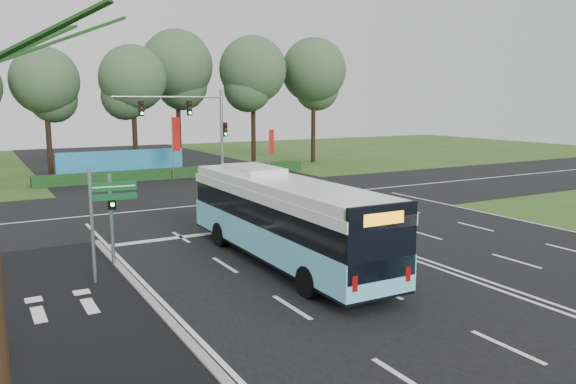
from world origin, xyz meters
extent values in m
plane|color=#31501A|center=(0.00, 0.00, 0.00)|extent=(120.00, 120.00, 0.00)
cube|color=black|center=(0.00, 0.00, 0.02)|extent=(20.00, 120.00, 0.04)
cube|color=black|center=(0.00, 12.00, 0.03)|extent=(120.00, 14.00, 0.05)
cube|color=black|center=(-12.50, -3.00, 0.03)|extent=(5.00, 18.00, 0.06)
cube|color=gray|center=(-10.10, -3.00, 0.06)|extent=(0.25, 18.00, 0.12)
cube|color=#67D7EF|center=(-4.51, -0.68, 1.07)|extent=(2.65, 12.06, 1.10)
cube|color=black|center=(-4.51, -0.68, 0.57)|extent=(2.62, 12.00, 0.30)
cube|color=black|center=(-4.51, -0.68, 2.08)|extent=(2.55, 11.88, 0.95)
cube|color=white|center=(-4.51, -0.68, 2.68)|extent=(2.65, 12.06, 0.35)
cube|color=white|center=(-4.51, -0.68, 3.03)|extent=(2.59, 11.58, 0.35)
cube|color=white|center=(-4.48, 1.83, 3.33)|extent=(1.64, 3.03, 0.25)
cube|color=black|center=(-4.58, -6.63, 2.13)|extent=(2.43, 0.15, 2.21)
cube|color=orange|center=(-4.59, -6.67, 2.83)|extent=(1.40, 0.08, 0.35)
cylinder|color=black|center=(-5.65, 2.75, 0.52)|extent=(0.29, 1.05, 1.04)
cylinder|color=black|center=(-3.30, 2.72, 0.52)|extent=(0.29, 1.05, 1.04)
cylinder|color=black|center=(-5.73, -4.47, 0.52)|extent=(0.29, 1.05, 1.04)
cylinder|color=black|center=(-3.39, -4.50, 0.52)|extent=(0.29, 1.05, 1.04)
cylinder|color=gray|center=(-10.20, 2.06, 1.73)|extent=(0.14, 0.14, 3.47)
cube|color=black|center=(-10.20, 1.88, 2.38)|extent=(0.32, 0.27, 0.40)
sphere|color=#19F233|center=(-10.20, 1.78, 2.38)|extent=(0.14, 0.14, 0.14)
cylinder|color=gray|center=(-11.21, 0.23, 1.99)|extent=(0.12, 0.12, 3.97)
cube|color=#0D4E20|center=(-10.47, 0.16, 3.28)|extent=(1.49, 0.19, 0.30)
cube|color=#0D4E20|center=(-10.47, 0.16, 2.93)|extent=(1.49, 0.19, 0.22)
cube|color=white|center=(-10.47, 0.12, 3.28)|extent=(1.39, 0.13, 0.04)
cylinder|color=gray|center=(-0.84, 23.65, 2.50)|extent=(0.08, 0.08, 5.00)
cube|color=red|center=(-0.48, 23.74, 3.55)|extent=(0.66, 0.19, 2.67)
cylinder|color=gray|center=(7.35, 23.08, 1.92)|extent=(0.06, 0.06, 3.85)
cube|color=red|center=(7.62, 23.15, 2.74)|extent=(0.51, 0.16, 2.05)
cylinder|color=gray|center=(2.00, 20.50, 3.50)|extent=(0.24, 0.24, 7.00)
cylinder|color=gray|center=(-2.00, 20.50, 6.40)|extent=(8.00, 0.16, 0.16)
cube|color=black|center=(-0.50, 20.50, 5.60)|extent=(0.32, 0.28, 1.05)
cube|color=black|center=(-4.00, 20.50, 5.60)|extent=(0.32, 0.28, 1.05)
cube|color=black|center=(2.25, 20.50, 4.00)|extent=(0.32, 0.28, 1.05)
cube|color=#153513|center=(0.00, 24.50, 0.40)|extent=(22.00, 1.20, 0.80)
cube|color=teal|center=(-4.00, 27.00, 1.10)|extent=(10.00, 0.30, 2.20)
cylinder|color=black|center=(-8.95, 30.49, 3.67)|extent=(0.44, 0.44, 7.34)
sphere|color=#355733|center=(-8.95, 30.49, 7.73)|extent=(5.41, 5.41, 5.41)
cylinder|color=black|center=(-2.25, 29.40, 3.80)|extent=(0.44, 0.44, 7.61)
sphere|color=#355733|center=(-2.25, 29.40, 8.01)|extent=(5.61, 5.61, 5.61)
cylinder|color=black|center=(2.51, 31.99, 4.44)|extent=(0.44, 0.44, 8.89)
sphere|color=#355733|center=(2.51, 31.99, 9.35)|extent=(6.55, 6.55, 6.55)
cylinder|color=black|center=(8.99, 29.42, 4.28)|extent=(0.44, 0.44, 8.56)
sphere|color=#355733|center=(8.99, 29.42, 9.01)|extent=(6.31, 6.31, 6.31)
cylinder|color=black|center=(15.60, 29.27, 4.34)|extent=(0.44, 0.44, 8.68)
sphere|color=#355733|center=(15.60, 29.27, 9.13)|extent=(6.39, 6.39, 6.39)
camera|label=1|loc=(-14.51, -18.75, 6.07)|focal=35.00mm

